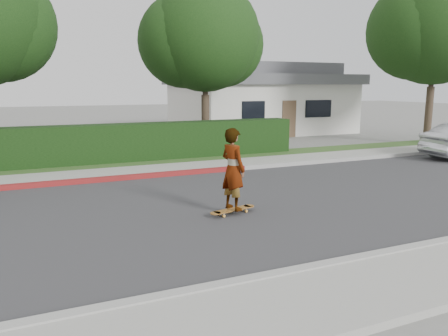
{
  "coord_description": "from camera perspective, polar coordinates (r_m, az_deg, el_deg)",
  "views": [
    {
      "loc": [
        -5.72,
        -9.42,
        2.9
      ],
      "look_at": [
        -1.63,
        -0.15,
        1.0
      ],
      "focal_mm": 35.0,
      "sensor_mm": 36.0,
      "label": 1
    }
  ],
  "objects": [
    {
      "name": "skateboard",
      "position": [
        10.07,
        1.15,
        -5.48
      ],
      "size": [
        1.24,
        0.51,
        0.11
      ],
      "rotation": [
        0.0,
        0.0,
        0.23
      ],
      "color": "gold",
      "rests_on": "ground"
    },
    {
      "name": "curb_far",
      "position": [
        14.95,
        -0.88,
        -0.26
      ],
      "size": [
        60.0,
        0.2,
        0.15
      ],
      "primitive_type": "cube",
      "color": "#9E9E99",
      "rests_on": "ground"
    },
    {
      "name": "sidewalk_near",
      "position": [
        7.76,
        26.99,
        -12.06
      ],
      "size": [
        60.0,
        1.6,
        0.12
      ],
      "primitive_type": "cube",
      "color": "gray",
      "rests_on": "ground"
    },
    {
      "name": "sidewalk_far",
      "position": [
        15.77,
        -2.16,
        0.25
      ],
      "size": [
        60.0,
        1.6,
        0.12
      ],
      "primitive_type": "cube",
      "color": "gray",
      "rests_on": "ground"
    },
    {
      "name": "planting_strip",
      "position": [
        17.24,
        -4.13,
        1.1
      ],
      "size": [
        60.0,
        1.6,
        0.1
      ],
      "primitive_type": "cube",
      "color": "#2D4C1E",
      "rests_on": "ground"
    },
    {
      "name": "hedge",
      "position": [
        16.97,
        -14.44,
        3.02
      ],
      "size": [
        15.0,
        1.0,
        1.5
      ],
      "primitive_type": "cube",
      "color": "black",
      "rests_on": "ground"
    },
    {
      "name": "road",
      "position": [
        11.39,
        7.21,
        -4.18
      ],
      "size": [
        60.0,
        8.0,
        0.01
      ],
      "primitive_type": "cube",
      "color": "#2D2D30",
      "rests_on": "ground"
    },
    {
      "name": "curb_near",
      "position": [
        8.3,
        22.15,
        -10.09
      ],
      "size": [
        60.0,
        0.2,
        0.15
      ],
      "primitive_type": "cube",
      "color": "#9E9E99",
      "rests_on": "ground"
    },
    {
      "name": "tree_right",
      "position": [
        24.45,
        25.58,
        16.04
      ],
      "size": [
        6.32,
        5.6,
        8.56
      ],
      "color": "#33261C",
      "rests_on": "ground"
    },
    {
      "name": "skateboarder",
      "position": [
        9.84,
        1.18,
        -0.15
      ],
      "size": [
        0.63,
        0.78,
        1.87
      ],
      "primitive_type": "imported",
      "rotation": [
        0.0,
        0.0,
        1.87
      ],
      "color": "white",
      "rests_on": "skateboard"
    },
    {
      "name": "ground",
      "position": [
        11.39,
        7.21,
        -4.21
      ],
      "size": [
        120.0,
        120.0,
        0.0
      ],
      "primitive_type": "plane",
      "color": "slate",
      "rests_on": "ground"
    },
    {
      "name": "tree_center",
      "position": [
        20.05,
        -2.76,
        16.36
      ],
      "size": [
        5.66,
        4.84,
        7.44
      ],
      "color": "#33261C",
      "rests_on": "ground"
    },
    {
      "name": "curb_red_section",
      "position": [
        13.83,
        -20.34,
        -1.82
      ],
      "size": [
        12.0,
        0.21,
        0.15
      ],
      "primitive_type": "cube",
      "color": "maroon",
      "rests_on": "ground"
    },
    {
      "name": "house",
      "position": [
        28.89,
        4.59,
        9.02
      ],
      "size": [
        10.6,
        8.6,
        4.3
      ],
      "color": "beige",
      "rests_on": "ground"
    }
  ]
}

